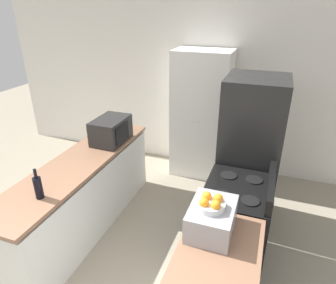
% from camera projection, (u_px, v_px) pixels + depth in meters
% --- Properties ---
extents(wall_back, '(7.00, 0.06, 2.60)m').
position_uv_depth(wall_back, '(202.00, 89.00, 4.76)').
color(wall_back, silver).
rests_on(wall_back, ground_plane).
extents(counter_left, '(0.60, 2.43, 0.91)m').
position_uv_depth(counter_left, '(83.00, 196.00, 3.58)').
color(counter_left, silver).
rests_on(counter_left, ground_plane).
extents(pantry_cabinet, '(0.83, 0.59, 1.95)m').
position_uv_depth(pantry_cabinet, '(201.00, 115.00, 4.59)').
color(pantry_cabinet, white).
rests_on(pantry_cabinet, ground_plane).
extents(stove, '(0.66, 0.78, 1.07)m').
position_uv_depth(stove, '(234.00, 224.00, 3.09)').
color(stove, black).
rests_on(stove, ground_plane).
extents(refrigerator, '(0.70, 0.72, 1.83)m').
position_uv_depth(refrigerator, '(249.00, 153.00, 3.57)').
color(refrigerator, black).
rests_on(refrigerator, ground_plane).
extents(microwave, '(0.36, 0.53, 0.31)m').
position_uv_depth(microwave, '(111.00, 130.00, 3.81)').
color(microwave, black).
rests_on(microwave, counter_left).
extents(wine_bottle, '(0.07, 0.07, 0.30)m').
position_uv_depth(wine_bottle, '(38.00, 187.00, 2.71)').
color(wine_bottle, black).
rests_on(wine_bottle, counter_left).
extents(toaster_oven, '(0.34, 0.45, 0.22)m').
position_uv_depth(toaster_oven, '(211.00, 218.00, 2.31)').
color(toaster_oven, '#939399').
rests_on(toaster_oven, counter_right).
extents(fruit_bowl, '(0.22, 0.22, 0.10)m').
position_uv_depth(fruit_bowl, '(211.00, 203.00, 2.23)').
color(fruit_bowl, silver).
rests_on(fruit_bowl, toaster_oven).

